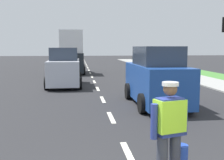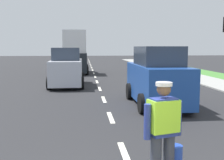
# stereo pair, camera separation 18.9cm
# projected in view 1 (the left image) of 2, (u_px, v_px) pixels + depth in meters

# --- Properties ---
(ground_plane) EXTENTS (96.00, 96.00, 0.00)m
(ground_plane) POSITION_uv_depth(u_px,v_px,m) (90.00, 73.00, 23.69)
(ground_plane) COLOR #28282B
(lane_center_line) EXTENTS (0.14, 46.40, 0.01)m
(lane_center_line) POSITION_uv_depth(u_px,v_px,m) (88.00, 69.00, 27.83)
(lane_center_line) COLOR silver
(lane_center_line) RESTS_ON ground
(road_worker) EXTENTS (0.72, 0.50, 1.67)m
(road_worker) POSITION_uv_depth(u_px,v_px,m) (170.00, 128.00, 4.34)
(road_worker) COLOR #383D4C
(road_worker) RESTS_ON ground
(delivery_truck) EXTENTS (2.16, 4.60, 3.54)m
(delivery_truck) POSITION_uv_depth(u_px,v_px,m) (72.00, 54.00, 22.79)
(delivery_truck) COLOR black
(delivery_truck) RESTS_ON ground
(car_outgoing_ahead) EXTENTS (1.87, 4.17, 2.24)m
(car_outgoing_ahead) POSITION_uv_depth(u_px,v_px,m) (156.00, 78.00, 10.40)
(car_outgoing_ahead) COLOR #1E4799
(car_outgoing_ahead) RESTS_ON ground
(car_oncoming_lead) EXTENTS (1.94, 4.04, 2.18)m
(car_oncoming_lead) POSITION_uv_depth(u_px,v_px,m) (64.00, 68.00, 15.48)
(car_oncoming_lead) COLOR silver
(car_oncoming_lead) RESTS_ON ground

